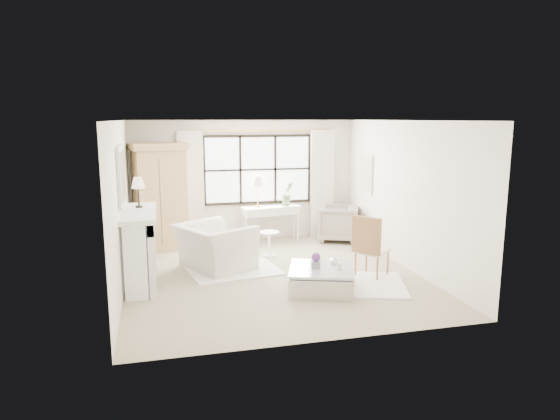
% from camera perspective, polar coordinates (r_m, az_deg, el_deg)
% --- Properties ---
extents(floor, '(5.50, 5.50, 0.00)m').
position_cam_1_polar(floor, '(8.90, -0.83, -7.45)').
color(floor, tan).
rests_on(floor, ground).
extents(ceiling, '(5.50, 5.50, 0.00)m').
position_cam_1_polar(ceiling, '(8.47, -0.88, 10.20)').
color(ceiling, silver).
rests_on(ceiling, ground).
extents(wall_back, '(5.00, 0.00, 5.00)m').
position_cam_1_polar(wall_back, '(11.25, -4.06, 3.34)').
color(wall_back, silver).
rests_on(wall_back, ground).
extents(wall_front, '(5.00, 0.00, 5.00)m').
position_cam_1_polar(wall_front, '(5.99, 5.17, -2.96)').
color(wall_front, beige).
rests_on(wall_front, ground).
extents(wall_left, '(0.00, 5.50, 5.50)m').
position_cam_1_polar(wall_left, '(8.39, -17.73, 0.44)').
color(wall_left, white).
rests_on(wall_left, ground).
extents(wall_right, '(0.00, 5.50, 5.50)m').
position_cam_1_polar(wall_right, '(9.47, 14.05, 1.71)').
color(wall_right, white).
rests_on(wall_right, ground).
extents(window_pane, '(2.40, 0.02, 1.50)m').
position_cam_1_polar(window_pane, '(11.26, -2.55, 4.64)').
color(window_pane, silver).
rests_on(window_pane, wall_back).
extents(window_frame, '(2.50, 0.04, 1.50)m').
position_cam_1_polar(window_frame, '(11.25, -2.54, 4.64)').
color(window_frame, black).
rests_on(window_frame, wall_back).
extents(curtain_rod, '(3.30, 0.04, 0.04)m').
position_cam_1_polar(curtain_rod, '(11.15, -2.52, 9.07)').
color(curtain_rod, gold).
rests_on(curtain_rod, wall_back).
extents(curtain_left, '(0.55, 0.10, 2.47)m').
position_cam_1_polar(curtain_left, '(11.03, -10.11, 2.46)').
color(curtain_left, silver).
rests_on(curtain_left, ground).
extents(curtain_right, '(0.55, 0.10, 2.47)m').
position_cam_1_polar(curtain_right, '(11.62, 4.83, 2.98)').
color(curtain_right, silver).
rests_on(curtain_right, ground).
extents(fireplace, '(0.58, 1.66, 1.26)m').
position_cam_1_polar(fireplace, '(8.52, -15.94, -4.15)').
color(fireplace, white).
rests_on(fireplace, ground).
extents(mirror_frame, '(0.05, 1.15, 0.95)m').
position_cam_1_polar(mirror_frame, '(8.32, -17.71, 3.77)').
color(mirror_frame, silver).
rests_on(mirror_frame, wall_left).
extents(mirror_glass, '(0.02, 1.00, 0.80)m').
position_cam_1_polar(mirror_glass, '(8.32, -17.50, 3.78)').
color(mirror_glass, silver).
rests_on(mirror_glass, wall_left).
extents(art_frame, '(0.04, 0.62, 0.82)m').
position_cam_1_polar(art_frame, '(10.94, 9.79, 4.07)').
color(art_frame, silver).
rests_on(art_frame, wall_right).
extents(art_canvas, '(0.01, 0.52, 0.72)m').
position_cam_1_polar(art_canvas, '(10.94, 9.69, 4.07)').
color(art_canvas, beige).
rests_on(art_canvas, wall_right).
extents(mantel_lamp, '(0.22, 0.22, 0.51)m').
position_cam_1_polar(mantel_lamp, '(8.64, -15.93, 2.86)').
color(mantel_lamp, black).
rests_on(mantel_lamp, fireplace).
extents(armoire, '(1.26, 0.95, 2.24)m').
position_cam_1_polar(armoire, '(10.70, -13.55, 1.57)').
color(armoire, tan).
rests_on(armoire, floor).
extents(console_table, '(1.35, 0.63, 0.80)m').
position_cam_1_polar(console_table, '(11.23, -1.06, -1.57)').
color(console_table, white).
rests_on(console_table, floor).
extents(console_lamp, '(0.28, 0.28, 0.69)m').
position_cam_1_polar(console_lamp, '(10.98, -2.56, 3.22)').
color(console_lamp, '#A87C3A').
rests_on(console_lamp, console_table).
extents(orchid_plant, '(0.34, 0.30, 0.53)m').
position_cam_1_polar(orchid_plant, '(11.21, 0.85, 1.88)').
color(orchid_plant, '#4D6744').
rests_on(orchid_plant, console_table).
extents(side_table, '(0.40, 0.40, 0.51)m').
position_cam_1_polar(side_table, '(10.01, -1.24, -3.46)').
color(side_table, white).
rests_on(side_table, floor).
extents(rug_left, '(1.73, 1.35, 0.03)m').
position_cam_1_polar(rug_left, '(9.14, -5.24, -6.93)').
color(rug_left, white).
rests_on(rug_left, floor).
extents(rug_right, '(2.08, 1.81, 0.03)m').
position_cam_1_polar(rug_right, '(8.48, 8.12, -8.37)').
color(rug_right, white).
rests_on(rug_right, floor).
extents(club_armchair, '(1.58, 1.65, 0.83)m').
position_cam_1_polar(club_armchair, '(9.22, -7.47, -4.22)').
color(club_armchair, silver).
rests_on(club_armchair, floor).
extents(wingback_chair, '(1.17, 1.16, 0.81)m').
position_cam_1_polar(wingback_chair, '(11.35, 6.65, -1.48)').
color(wingback_chair, gray).
rests_on(wingback_chair, floor).
extents(french_chair, '(0.68, 0.68, 1.08)m').
position_cam_1_polar(french_chair, '(8.87, 10.37, -5.59)').
color(french_chair, '#A06E43').
rests_on(french_chair, floor).
extents(coffee_table, '(1.27, 1.27, 0.38)m').
position_cam_1_polar(coffee_table, '(8.11, 4.70, -7.93)').
color(coffee_table, silver).
rests_on(coffee_table, floor).
extents(planter_box, '(0.18, 0.18, 0.11)m').
position_cam_1_polar(planter_box, '(8.03, 4.13, -6.25)').
color(planter_box, gray).
rests_on(planter_box, coffee_table).
extents(planter_flowers, '(0.14, 0.14, 0.14)m').
position_cam_1_polar(planter_flowers, '(7.99, 4.14, -5.39)').
color(planter_flowers, '#602F76').
rests_on(planter_flowers, planter_box).
extents(pillar_candle, '(0.08, 0.08, 0.12)m').
position_cam_1_polar(pillar_candle, '(7.97, 6.81, -6.37)').
color(pillar_candle, silver).
rests_on(pillar_candle, coffee_table).
extents(coffee_vase, '(0.14, 0.14, 0.14)m').
position_cam_1_polar(coffee_vase, '(8.25, 6.11, -5.69)').
color(coffee_vase, silver).
rests_on(coffee_vase, coffee_table).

